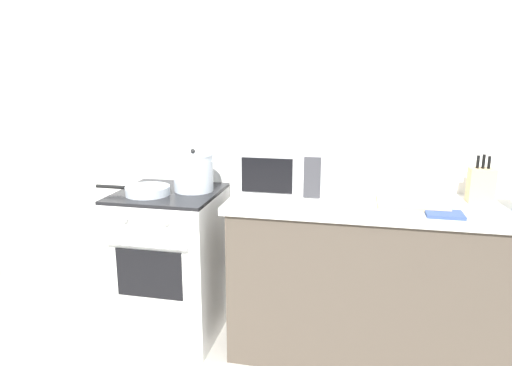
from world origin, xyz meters
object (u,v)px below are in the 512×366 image
Objects in this scene: microwave at (283,169)px; stove at (171,263)px; cutting_board at (412,204)px; knife_block at (481,185)px; stock_pot at (194,172)px; frying_pan at (147,190)px; oven_mitt at (444,214)px.

stove is at bearing -173.41° from microwave.
stove is 1.47m from cutting_board.
stock_pot is at bearing -177.14° from knife_block.
frying_pan reaches higher than stove.
stove is 1.61m from oven_mitt.
knife_block is (1.76, 0.14, 0.56)m from stove.
knife_block reaches higher than stove.
cutting_board is at bearing -159.12° from knife_block.
microwave is at bearing 164.35° from oven_mitt.
microwave reaches higher than oven_mitt.
microwave is 1.08m from knife_block.
stove is 0.50m from frying_pan.
oven_mitt is at bearing -48.79° from cutting_board.
frying_pan is (-0.24, -0.15, -0.09)m from stock_pot.
oven_mitt is (1.62, -0.07, -0.02)m from frying_pan.
stove is 3.45× the size of knife_block.
frying_pan is 0.80m from microwave.
stock_pot reaches higher than oven_mitt.
microwave is at bearing 12.55° from frying_pan.
microwave is 0.89m from oven_mitt.
stove is at bearing 174.09° from oven_mitt.
cutting_board is 1.35× the size of knife_block.
knife_block reaches higher than oven_mitt.
cutting_board is at bearing -6.28° from microwave.
cutting_board is at bearing -2.71° from stock_pot.
microwave reaches higher than frying_pan.
oven_mitt is (0.85, -0.24, -0.14)m from microwave.
stock_pot is 1.22× the size of knife_block.
stock_pot is 1.81× the size of oven_mitt.
stove is 1.84× the size of microwave.
microwave is at bearing 2.00° from stock_pot.
stove is 5.11× the size of oven_mitt.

